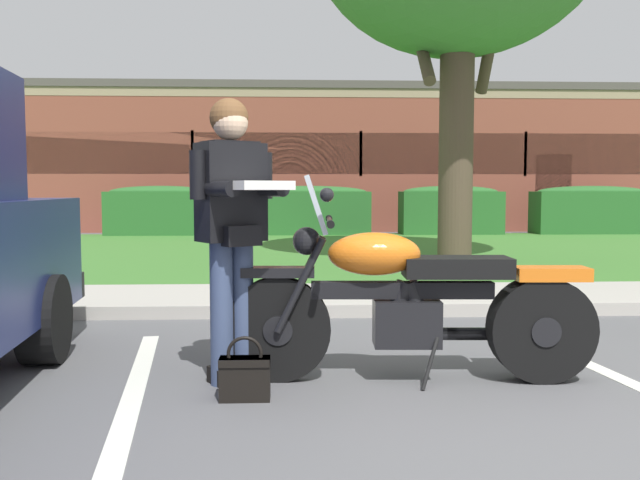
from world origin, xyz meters
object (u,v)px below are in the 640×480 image
(hedge_center_left, at_px, (307,210))
(brick_building, at_px, (346,163))
(hedge_left, at_px, (160,210))
(motorcycle, at_px, (423,301))
(hedge_center_right, at_px, (450,210))
(rider_person, at_px, (233,216))
(hedge_right, at_px, (591,210))
(handbag, at_px, (245,374))

(hedge_center_left, bearing_deg, brick_building, 76.94)
(hedge_left, bearing_deg, brick_building, 51.87)
(motorcycle, relative_size, hedge_center_right, 0.91)
(hedge_left, height_order, brick_building, brick_building)
(hedge_center_right, bearing_deg, hedge_center_left, 180.00)
(rider_person, bearing_deg, hedge_right, 57.89)
(hedge_right, bearing_deg, hedge_center_right, -180.00)
(motorcycle, height_order, hedge_center_right, motorcycle)
(handbag, height_order, hedge_left, hedge_left)
(hedge_right, bearing_deg, motorcycle, -118.21)
(hedge_right, height_order, brick_building, brick_building)
(rider_person, height_order, brick_building, brick_building)
(rider_person, relative_size, handbag, 4.74)
(handbag, distance_m, hedge_right, 15.00)
(rider_person, relative_size, hedge_center_right, 0.69)
(motorcycle, height_order, hedge_center_left, motorcycle)
(hedge_center_left, distance_m, hedge_right, 7.10)
(handbag, bearing_deg, hedge_right, 58.83)
(brick_building, bearing_deg, motorcycle, -93.30)
(hedge_right, bearing_deg, handbag, -121.17)
(hedge_center_right, xyz_separation_m, brick_building, (-2.06, 6.42, 1.37))
(motorcycle, xyz_separation_m, hedge_center_left, (-0.40, 12.49, 0.16))
(rider_person, xyz_separation_m, hedge_right, (7.84, 12.50, -0.36))
(motorcycle, xyz_separation_m, hedge_center_right, (3.15, 12.49, 0.16))
(hedge_center_left, height_order, hedge_right, same)
(handbag, xyz_separation_m, brick_building, (2.15, 19.25, 1.87))
(motorcycle, distance_m, hedge_left, 13.10)
(motorcycle, height_order, hedge_right, motorcycle)
(hedge_left, bearing_deg, hedge_center_right, -0.00)
(handbag, xyz_separation_m, hedge_center_right, (4.21, 12.83, 0.51))
(hedge_center_left, distance_m, brick_building, 6.73)
(rider_person, distance_m, hedge_center_right, 13.22)
(hedge_center_right, bearing_deg, brick_building, 107.80)
(rider_person, height_order, hedge_right, rider_person)
(hedge_center_left, bearing_deg, hedge_right, 0.00)
(handbag, height_order, brick_building, brick_building)
(motorcycle, xyz_separation_m, brick_building, (1.09, 18.91, 1.53))
(hedge_center_left, relative_size, hedge_center_right, 1.24)
(hedge_center_left, relative_size, hedge_right, 1.06)
(hedge_right, bearing_deg, brick_building, 131.15)
(motorcycle, bearing_deg, brick_building, 86.70)
(hedge_center_left, height_order, brick_building, brick_building)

